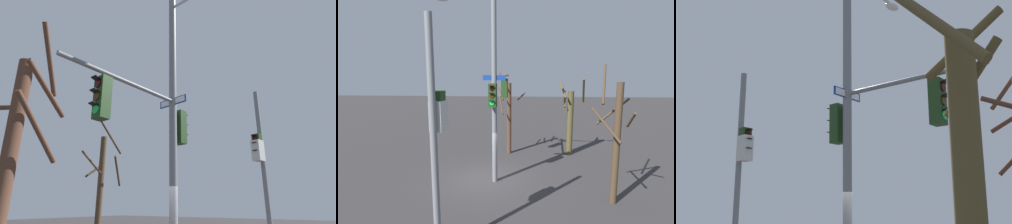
% 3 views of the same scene
% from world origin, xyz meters
% --- Properties ---
extents(ground_plane, '(80.00, 80.00, 0.00)m').
position_xyz_m(ground_plane, '(0.00, 0.00, 0.00)').
color(ground_plane, '#343233').
extents(main_signal_pole_assembly, '(4.66, 3.27, 9.43)m').
position_xyz_m(main_signal_pole_assembly, '(-0.25, 0.36, 4.96)').
color(main_signal_pole_assembly, slate).
rests_on(main_signal_pole_assembly, ground).
extents(secondary_pole_assembly, '(0.76, 0.48, 7.13)m').
position_xyz_m(secondary_pole_assembly, '(5.44, -0.71, 3.93)').
color(secondary_pole_assembly, slate).
rests_on(secondary_pole_assembly, ground).
extents(bare_tree_behind_pole, '(1.81, 1.84, 5.33)m').
position_xyz_m(bare_tree_behind_pole, '(-4.36, 0.93, 2.56)').
color(bare_tree_behind_pole, '#533526').
rests_on(bare_tree_behind_pole, ground).
extents(bare_tree_across_street, '(1.60, 1.69, 5.02)m').
position_xyz_m(bare_tree_across_street, '(-4.37, 4.90, 2.33)').
color(bare_tree_across_street, brown).
rests_on(bare_tree_across_street, ground).
extents(bare_tree_corner, '(1.87, 1.75, 5.81)m').
position_xyz_m(bare_tree_corner, '(2.09, 5.61, 2.75)').
color(bare_tree_corner, '#483624').
rests_on(bare_tree_corner, ground).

